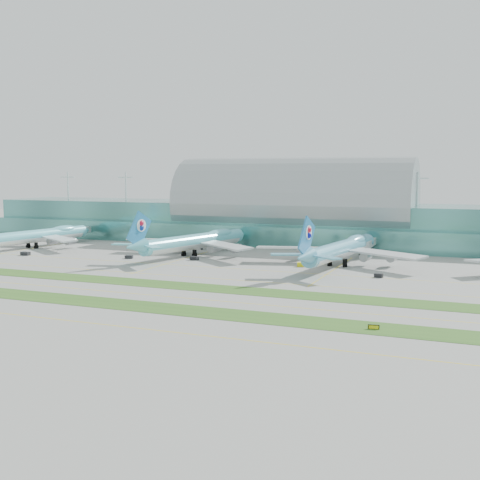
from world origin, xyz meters
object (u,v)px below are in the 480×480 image
at_px(terminal, 294,215).
at_px(airliner_b, 196,240).
at_px(airliner_c, 342,248).
at_px(airliner_a, 39,235).
at_px(taxiway_sign_east, 374,327).

xyz_separation_m(terminal, airliner_b, (-25.58, -61.37, -7.74)).
bearing_deg(terminal, airliner_b, -112.63).
bearing_deg(airliner_c, airliner_a, -172.57).
xyz_separation_m(airliner_b, airliner_c, (64.29, -3.55, 0.07)).
xyz_separation_m(airliner_c, taxiway_sign_east, (27.59, -92.88, -6.01)).
xyz_separation_m(airliner_a, airliner_b, (82.33, 2.16, 0.55)).
xyz_separation_m(airliner_a, airliner_c, (146.61, -1.39, 0.61)).
distance_m(airliner_b, airliner_c, 64.38).
distance_m(airliner_b, taxiway_sign_east, 133.32).
distance_m(terminal, taxiway_sign_east, 171.70).
height_order(airliner_c, taxiway_sign_east, airliner_c).
xyz_separation_m(airliner_a, taxiway_sign_east, (174.21, -94.27, -5.40)).
height_order(airliner_a, airliner_b, airliner_b).
relative_size(airliner_b, airliner_c, 0.98).
height_order(airliner_b, airliner_c, airliner_c).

